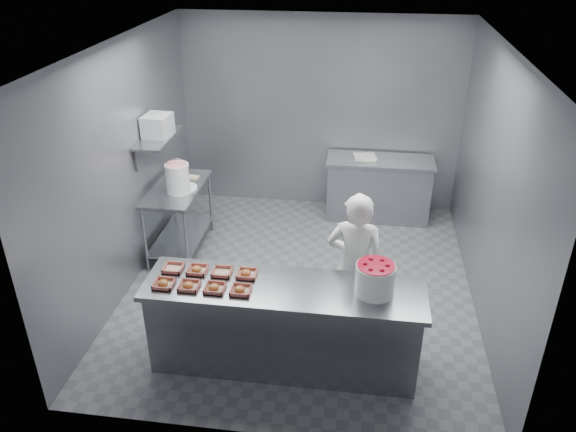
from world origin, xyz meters
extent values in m
plane|color=#4C4C51|center=(0.00, 0.00, 0.00)|extent=(4.50, 4.50, 0.00)
plane|color=white|center=(0.00, 0.00, 2.80)|extent=(4.50, 4.50, 0.00)
cube|color=slate|center=(0.00, 2.25, 1.40)|extent=(4.00, 0.04, 2.80)
cube|color=slate|center=(-2.00, 0.00, 1.40)|extent=(0.04, 4.50, 2.80)
cube|color=slate|center=(2.00, 0.00, 1.40)|extent=(0.04, 4.50, 2.80)
cube|color=slate|center=(0.00, -1.35, 0.88)|extent=(2.60, 0.70, 0.05)
cube|color=slate|center=(0.00, -1.35, 0.42)|extent=(2.50, 0.64, 0.85)
cube|color=slate|center=(-1.65, 0.60, 0.88)|extent=(0.60, 1.20, 0.04)
cube|color=slate|center=(-1.65, 0.60, 0.20)|extent=(0.56, 1.15, 0.03)
cylinder|color=slate|center=(-1.91, 0.04, 0.44)|extent=(0.04, 0.04, 0.88)
cylinder|color=slate|center=(-1.39, 0.04, 0.44)|extent=(0.04, 0.04, 0.88)
cylinder|color=slate|center=(-1.91, 1.16, 0.44)|extent=(0.04, 0.04, 0.88)
cylinder|color=slate|center=(-1.39, 1.16, 0.44)|extent=(0.04, 0.04, 0.88)
cube|color=slate|center=(0.90, 1.90, 0.88)|extent=(1.50, 0.60, 0.05)
cube|color=slate|center=(0.90, 1.90, 0.42)|extent=(1.44, 0.55, 0.85)
cube|color=slate|center=(-1.82, 0.60, 1.55)|extent=(0.35, 0.90, 0.03)
cube|color=tan|center=(-1.09, -1.48, 0.92)|extent=(0.18, 0.18, 0.04)
cube|color=white|center=(-1.05, -1.47, 0.91)|extent=(0.10, 0.06, 0.00)
ellipsoid|color=#BC652F|center=(-1.10, -1.48, 0.93)|extent=(0.10, 0.10, 0.05)
cube|color=tan|center=(-0.85, -1.48, 0.92)|extent=(0.18, 0.18, 0.04)
cube|color=white|center=(-0.81, -1.47, 0.91)|extent=(0.10, 0.06, 0.00)
ellipsoid|color=#BC652F|center=(-0.86, -1.48, 0.93)|extent=(0.10, 0.10, 0.05)
cube|color=tan|center=(-0.61, -1.48, 0.92)|extent=(0.18, 0.18, 0.04)
cube|color=white|center=(-0.57, -1.47, 0.91)|extent=(0.10, 0.06, 0.00)
ellipsoid|color=#BC652F|center=(-0.62, -1.48, 0.93)|extent=(0.10, 0.10, 0.05)
cube|color=tan|center=(-0.37, -1.48, 0.92)|extent=(0.18, 0.18, 0.04)
cube|color=white|center=(-0.33, -1.47, 0.91)|extent=(0.10, 0.06, 0.00)
ellipsoid|color=#BC652F|center=(-0.38, -1.48, 0.93)|extent=(0.10, 0.10, 0.05)
cube|color=tan|center=(-1.09, -1.22, 0.92)|extent=(0.18, 0.18, 0.04)
cube|color=white|center=(-1.05, -1.20, 0.91)|extent=(0.10, 0.06, 0.00)
cube|color=tan|center=(-0.85, -1.22, 0.92)|extent=(0.18, 0.18, 0.04)
cube|color=white|center=(-0.81, -1.20, 0.91)|extent=(0.10, 0.06, 0.00)
ellipsoid|color=#BC652F|center=(-0.86, -1.22, 0.93)|extent=(0.10, 0.10, 0.05)
cube|color=tan|center=(-0.61, -1.22, 0.92)|extent=(0.18, 0.18, 0.04)
cube|color=white|center=(-0.57, -1.20, 0.91)|extent=(0.10, 0.06, 0.00)
cube|color=tan|center=(-0.37, -1.22, 0.92)|extent=(0.18, 0.18, 0.04)
cube|color=white|center=(-0.33, -1.20, 0.91)|extent=(0.10, 0.06, 0.00)
ellipsoid|color=#BC652F|center=(-0.38, -1.22, 0.93)|extent=(0.10, 0.10, 0.05)
imported|color=white|center=(0.63, -0.75, 0.80)|extent=(0.63, 0.46, 1.60)
cylinder|color=white|center=(0.82, -1.32, 1.04)|extent=(0.36, 0.36, 0.28)
cylinder|color=red|center=(0.82, -1.32, 1.17)|extent=(0.33, 0.33, 0.04)
cylinder|color=white|center=(-1.58, 0.48, 1.08)|extent=(0.29, 0.29, 0.37)
cylinder|color=#E47286|center=(-1.58, 0.48, 1.26)|extent=(0.27, 0.27, 0.02)
torus|color=slate|center=(-1.58, 0.48, 1.20)|extent=(0.31, 0.01, 0.31)
cylinder|color=white|center=(-1.53, 0.58, 0.91)|extent=(0.33, 0.33, 0.02)
cube|color=#CCB28C|center=(-1.53, 0.91, 0.91)|extent=(0.15, 0.14, 0.02)
cube|color=gray|center=(-1.82, 0.63, 1.69)|extent=(0.32, 0.36, 0.26)
cube|color=silver|center=(0.68, 1.90, 0.92)|extent=(0.32, 0.25, 0.05)
camera|label=1|loc=(0.62, -5.54, 3.87)|focal=35.00mm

